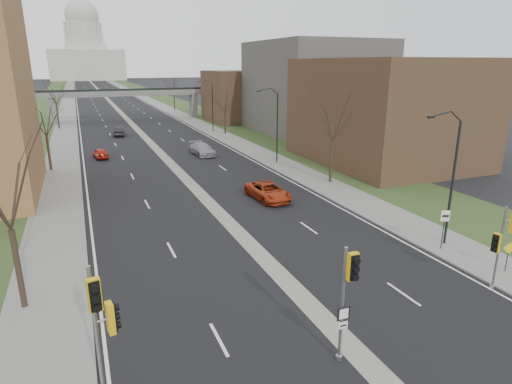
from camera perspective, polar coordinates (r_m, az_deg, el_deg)
ground at (r=19.98m, az=11.51°, el=-18.66°), size 700.00×700.00×0.00m
road_surface at (r=163.94m, az=-19.45°, el=11.88°), size 20.00×600.00×0.01m
median_strip at (r=163.94m, az=-19.45°, el=11.88°), size 1.20×600.00×0.02m
sidewalk_right at (r=165.08m, az=-15.21°, el=12.29°), size 4.00×600.00×0.12m
sidewalk_left at (r=163.68m, az=-23.71°, el=11.45°), size 4.00×600.00×0.12m
grass_verge_right at (r=165.97m, az=-13.12°, el=12.45°), size 8.00×600.00×0.10m
grass_verge_left at (r=163.88m, az=-25.84°, el=11.19°), size 8.00×600.00×0.10m
commercial_block_near at (r=53.47m, az=16.89°, el=10.23°), size 16.00×20.00×12.00m
commercial_block_mid at (r=75.40m, az=7.71°, el=13.65°), size 18.00×22.00×15.00m
commercial_block_far at (r=89.28m, az=-1.70°, el=12.65°), size 14.00×14.00×10.00m
pedestrian_bridge at (r=93.99m, az=-16.91°, el=12.07°), size 34.00×3.00×6.45m
capitol at (r=333.48m, az=-21.75°, el=16.92°), size 48.00×42.00×55.75m
streetlight_near at (r=28.52m, az=24.25°, el=6.20°), size 2.61×0.20×8.70m
streetlight_mid at (r=49.91m, az=2.03°, el=11.60°), size 2.61×0.20×8.70m
streetlight_far at (r=74.30m, az=-6.49°, el=13.22°), size 2.61×0.20×8.70m
tree_left_a at (r=22.08m, az=-30.78°, el=1.72°), size 7.20×7.20×9.40m
tree_left_b at (r=51.65m, az=-26.48°, el=9.25°), size 6.75×6.75×8.81m
tree_left_c at (r=85.45m, az=-25.31°, el=12.29°), size 7.65×7.65×9.99m
tree_right_a at (r=42.14m, az=10.28°, el=9.95°), size 7.20×7.20×9.40m
tree_right_b at (r=72.12m, az=-4.21°, el=12.27°), size 6.30×6.30×8.22m
tree_right_c at (r=110.68m, az=-10.98°, el=14.23°), size 7.65×7.65×9.99m
signal_pole_left at (r=15.72m, az=-19.91°, el=-15.24°), size 0.88×1.05×5.20m
signal_pole_median at (r=16.79m, az=12.16°, el=-12.23°), size 0.57×0.80×4.94m
signal_pole_right at (r=25.12m, az=30.07°, el=-5.30°), size 0.96×0.77×4.59m
speed_limit_sign at (r=29.37m, az=23.79°, el=-3.75°), size 0.52×0.25×2.57m
warning_sign at (r=28.14m, az=30.59°, el=-6.94°), size 0.66×0.27×1.78m
car_left_near at (r=57.28m, az=-20.04°, el=4.88°), size 1.93×3.88×1.27m
car_left_far at (r=74.36m, az=-17.81°, el=7.72°), size 1.95×4.63×1.49m
car_right_near at (r=37.38m, az=1.61°, el=0.11°), size 2.84×5.49×1.48m
car_right_mid at (r=56.15m, az=-7.19°, el=5.69°), size 2.64×5.49×1.54m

